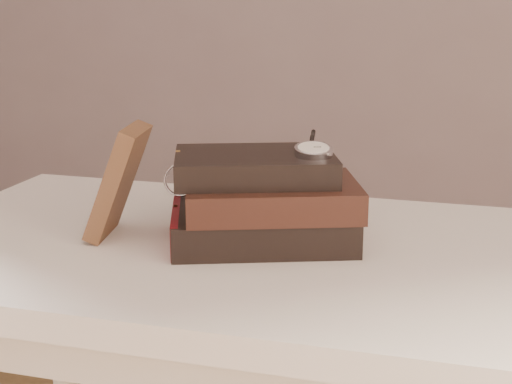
# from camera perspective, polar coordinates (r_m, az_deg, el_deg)

# --- Properties ---
(table) EXTENTS (1.00, 0.60, 0.75)m
(table) POSITION_cam_1_polar(r_m,az_deg,el_deg) (1.15, -1.71, -8.10)
(table) COLOR silver
(table) RESTS_ON ground
(book_stack) EXTENTS (0.31, 0.26, 0.13)m
(book_stack) POSITION_cam_1_polar(r_m,az_deg,el_deg) (1.10, 0.58, -0.73)
(book_stack) COLOR black
(book_stack) RESTS_ON table
(journal) EXTENTS (0.10, 0.12, 0.17)m
(journal) POSITION_cam_1_polar(r_m,az_deg,el_deg) (1.14, -10.33, 0.80)
(journal) COLOR #452A1A
(journal) RESTS_ON table
(pocket_watch) EXTENTS (0.07, 0.16, 0.02)m
(pocket_watch) POSITION_cam_1_polar(r_m,az_deg,el_deg) (1.08, 4.35, 3.23)
(pocket_watch) COLOR silver
(pocket_watch) RESTS_ON book_stack
(eyeglasses) EXTENTS (0.15, 0.16, 0.05)m
(eyeglasses) POSITION_cam_1_polar(r_m,az_deg,el_deg) (1.18, -4.32, 0.98)
(eyeglasses) COLOR silver
(eyeglasses) RESTS_ON book_stack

